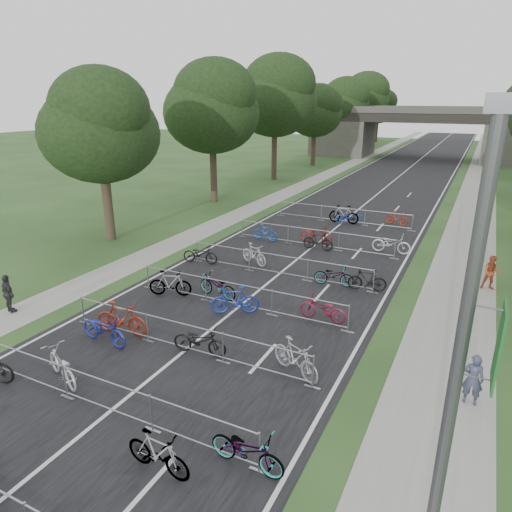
% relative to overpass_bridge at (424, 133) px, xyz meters
% --- Properties ---
extents(road, '(11.00, 140.00, 0.01)m').
position_rel_overpass_bridge_xyz_m(road, '(0.00, -15.00, -3.53)').
color(road, black).
rests_on(road, ground).
extents(sidewalk_right, '(3.00, 140.00, 0.01)m').
position_rel_overpass_bridge_xyz_m(sidewalk_right, '(8.00, -15.00, -3.53)').
color(sidewalk_right, gray).
rests_on(sidewalk_right, ground).
extents(sidewalk_left, '(2.00, 140.00, 0.01)m').
position_rel_overpass_bridge_xyz_m(sidewalk_left, '(-7.50, -15.00, -3.53)').
color(sidewalk_left, gray).
rests_on(sidewalk_left, ground).
extents(lane_markings, '(0.12, 140.00, 0.00)m').
position_rel_overpass_bridge_xyz_m(lane_markings, '(0.00, -15.00, -3.53)').
color(lane_markings, silver).
rests_on(lane_markings, ground).
extents(overpass_bridge, '(31.00, 8.00, 7.05)m').
position_rel_overpass_bridge_xyz_m(overpass_bridge, '(0.00, 0.00, 0.00)').
color(overpass_bridge, '#45433D').
rests_on(overpass_bridge, ground).
extents(lamppost, '(0.61, 0.65, 8.21)m').
position_rel_overpass_bridge_xyz_m(lamppost, '(8.33, -63.00, 0.75)').
color(lamppost, '#4C4C51').
rests_on(lamppost, ground).
extents(tree_left_0, '(6.72, 6.72, 10.25)m').
position_rel_overpass_bridge_xyz_m(tree_left_0, '(-11.39, -49.07, 2.96)').
color(tree_left_0, '#33261C').
rests_on(tree_left_0, ground).
extents(tree_left_1, '(7.56, 7.56, 11.53)m').
position_rel_overpass_bridge_xyz_m(tree_left_1, '(-11.39, -37.07, 3.77)').
color(tree_left_1, '#33261C').
rests_on(tree_left_1, ground).
extents(tree_left_2, '(8.40, 8.40, 12.81)m').
position_rel_overpass_bridge_xyz_m(tree_left_2, '(-11.39, -25.07, 4.58)').
color(tree_left_2, '#33261C').
rests_on(tree_left_2, ground).
extents(tree_left_3, '(6.72, 6.72, 10.25)m').
position_rel_overpass_bridge_xyz_m(tree_left_3, '(-11.39, -13.07, 2.96)').
color(tree_left_3, '#33261C').
rests_on(tree_left_3, ground).
extents(tree_left_4, '(7.56, 7.56, 11.53)m').
position_rel_overpass_bridge_xyz_m(tree_left_4, '(-11.39, -1.07, 3.77)').
color(tree_left_4, '#33261C').
rests_on(tree_left_4, ground).
extents(tree_left_5, '(8.40, 8.40, 12.81)m').
position_rel_overpass_bridge_xyz_m(tree_left_5, '(-11.39, 10.93, 4.58)').
color(tree_left_5, '#33261C').
rests_on(tree_left_5, ground).
extents(tree_left_6, '(6.72, 6.72, 10.25)m').
position_rel_overpass_bridge_xyz_m(tree_left_6, '(-11.39, 22.93, 2.96)').
color(tree_left_6, '#33261C').
rests_on(tree_left_6, ground).
extents(barrier_row_1, '(9.70, 0.08, 1.10)m').
position_rel_overpass_bridge_xyz_m(barrier_row_1, '(0.00, -61.40, -2.99)').
color(barrier_row_1, gray).
rests_on(barrier_row_1, ground).
extents(barrier_row_2, '(9.70, 0.08, 1.10)m').
position_rel_overpass_bridge_xyz_m(barrier_row_2, '(0.00, -57.80, -2.99)').
color(barrier_row_2, gray).
rests_on(barrier_row_2, ground).
extents(barrier_row_3, '(9.70, 0.08, 1.10)m').
position_rel_overpass_bridge_xyz_m(barrier_row_3, '(0.00, -54.00, -2.99)').
color(barrier_row_3, gray).
rests_on(barrier_row_3, ground).
extents(barrier_row_4, '(9.70, 0.08, 1.10)m').
position_rel_overpass_bridge_xyz_m(barrier_row_4, '(0.00, -50.00, -2.99)').
color(barrier_row_4, gray).
rests_on(barrier_row_4, ground).
extents(barrier_row_5, '(9.70, 0.08, 1.10)m').
position_rel_overpass_bridge_xyz_m(barrier_row_5, '(0.00, -45.00, -2.99)').
color(barrier_row_5, gray).
rests_on(barrier_row_5, ground).
extents(barrier_row_6, '(9.70, 0.08, 1.10)m').
position_rel_overpass_bridge_xyz_m(barrier_row_6, '(0.00, -39.00, -2.99)').
color(barrier_row_6, gray).
rests_on(barrier_row_6, ground).
extents(bike_5, '(2.13, 1.39, 1.06)m').
position_rel_overpass_bridge_xyz_m(bike_5, '(-2.27, -60.88, -3.00)').
color(bike_5, '#B6B5BD').
rests_on(bike_5, ground).
extents(bike_6, '(1.79, 0.57, 1.07)m').
position_rel_overpass_bridge_xyz_m(bike_6, '(2.55, -62.44, -3.00)').
color(bike_6, gray).
rests_on(bike_6, ground).
extents(bike_7, '(1.95, 0.76, 1.01)m').
position_rel_overpass_bridge_xyz_m(bike_7, '(4.30, -61.41, -3.03)').
color(bike_7, gray).
rests_on(bike_7, ground).
extents(bike_8, '(2.16, 0.93, 1.10)m').
position_rel_overpass_bridge_xyz_m(bike_8, '(-2.80, -58.58, -2.98)').
color(bike_8, navy).
rests_on(bike_8, ground).
extents(bike_9, '(2.15, 0.85, 1.26)m').
position_rel_overpass_bridge_xyz_m(bike_9, '(-2.68, -57.81, -2.90)').
color(bike_9, maroon).
rests_on(bike_9, ground).
extents(bike_10, '(1.98, 0.93, 1.00)m').
position_rel_overpass_bridge_xyz_m(bike_10, '(0.58, -57.70, -3.03)').
color(bike_10, black).
rests_on(bike_10, ground).
extents(bike_11, '(2.02, 1.36, 1.18)m').
position_rel_overpass_bridge_xyz_m(bike_11, '(3.89, -57.41, -2.94)').
color(bike_11, '#949299').
rests_on(bike_11, ground).
extents(bike_12, '(1.94, 1.16, 1.13)m').
position_rel_overpass_bridge_xyz_m(bike_12, '(-3.20, -54.23, -2.97)').
color(bike_12, gray).
rests_on(bike_12, ground).
extents(bike_13, '(2.04, 1.00, 1.03)m').
position_rel_overpass_bridge_xyz_m(bike_13, '(-1.29, -53.46, -3.02)').
color(bike_13, gray).
rests_on(bike_13, ground).
extents(bike_14, '(1.95, 1.43, 1.16)m').
position_rel_overpass_bridge_xyz_m(bike_14, '(0.15, -54.52, -2.95)').
color(bike_14, '#1B2F98').
rests_on(bike_14, ground).
extents(bike_15, '(1.90, 0.71, 0.99)m').
position_rel_overpass_bridge_xyz_m(bike_15, '(3.48, -53.55, -3.04)').
color(bike_15, maroon).
rests_on(bike_15, ground).
extents(bike_16, '(1.97, 0.97, 0.99)m').
position_rel_overpass_bridge_xyz_m(bike_16, '(-4.30, -50.18, -3.04)').
color(bike_16, black).
rests_on(bike_16, ground).
extents(bike_17, '(1.89, 1.20, 1.10)m').
position_rel_overpass_bridge_xyz_m(bike_17, '(-1.73, -49.09, -2.98)').
color(bike_17, '#A7A5AD').
rests_on(bike_17, ground).
extents(bike_18, '(1.88, 0.85, 0.95)m').
position_rel_overpass_bridge_xyz_m(bike_18, '(2.79, -49.97, -3.06)').
color(bike_18, gray).
rests_on(bike_18, ground).
extents(bike_19, '(1.77, 0.83, 1.03)m').
position_rel_overpass_bridge_xyz_m(bike_19, '(4.30, -49.89, -3.02)').
color(bike_19, black).
rests_on(bike_19, ground).
extents(bike_20, '(1.68, 0.62, 0.99)m').
position_rel_overpass_bridge_xyz_m(bike_20, '(-3.00, -45.04, -3.04)').
color(bike_20, '#1B4598').
rests_on(bike_20, ground).
extents(bike_21, '(2.01, 0.74, 1.05)m').
position_rel_overpass_bridge_xyz_m(bike_21, '(-0.12, -44.02, -3.01)').
color(bike_21, maroon).
rests_on(bike_21, ground).
extents(bike_22, '(1.76, 0.53, 1.05)m').
position_rel_overpass_bridge_xyz_m(bike_22, '(0.44, -45.36, -3.01)').
color(bike_22, black).
rests_on(bike_22, ground).
extents(bike_23, '(2.10, 0.79, 1.09)m').
position_rel_overpass_bridge_xyz_m(bike_23, '(4.23, -44.04, -2.99)').
color(bike_23, '#BABBC3').
rests_on(bike_23, ground).
extents(bike_25, '(2.10, 0.64, 1.25)m').
position_rel_overpass_bridge_xyz_m(bike_25, '(0.10, -39.07, -2.91)').
color(bike_25, gray).
rests_on(bike_25, ground).
extents(bike_26, '(2.04, 1.31, 1.01)m').
position_rel_overpass_bridge_xyz_m(bike_26, '(0.53, -39.12, -3.03)').
color(bike_26, navy).
rests_on(bike_26, ground).
extents(bike_27, '(1.72, 0.91, 1.00)m').
position_rel_overpass_bridge_xyz_m(bike_27, '(3.47, -37.99, -3.04)').
color(bike_27, maroon).
rests_on(bike_27, ground).
extents(pedestrian_a, '(0.57, 0.38, 1.55)m').
position_rel_overpass_bridge_xyz_m(pedestrian_a, '(8.80, -56.51, -2.76)').
color(pedestrian_a, '#33354D').
rests_on(pedestrian_a, ground).
extents(pedestrian_b, '(0.83, 0.68, 1.57)m').
position_rel_overpass_bridge_xyz_m(pedestrian_b, '(9.20, -47.27, -2.75)').
color(pedestrian_b, '#983E21').
rests_on(pedestrian_b, ground).
extents(pedestrian_c, '(1.00, 0.60, 1.60)m').
position_rel_overpass_bridge_xyz_m(pedestrian_c, '(-7.95, -58.41, -2.74)').
color(pedestrian_c, '#28282B').
rests_on(pedestrian_c, ground).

